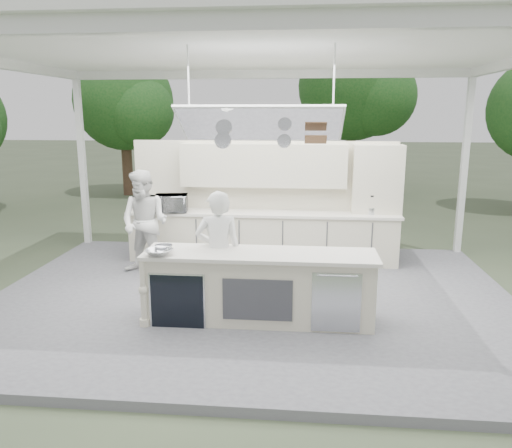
# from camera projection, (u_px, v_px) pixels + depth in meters

# --- Properties ---
(ground) EXTENTS (90.00, 90.00, 0.00)m
(ground) POSITION_uv_depth(u_px,v_px,m) (252.00, 303.00, 7.74)
(ground) COLOR #475238
(ground) RESTS_ON ground
(stage_deck) EXTENTS (8.00, 6.00, 0.12)m
(stage_deck) POSITION_uv_depth(u_px,v_px,m) (252.00, 299.00, 7.73)
(stage_deck) COLOR slate
(stage_deck) RESTS_ON ground
(tent) EXTENTS (8.20, 6.20, 3.86)m
(tent) POSITION_uv_depth(u_px,v_px,m) (252.00, 52.00, 6.92)
(tent) COLOR white
(tent) RESTS_ON ground
(demo_island) EXTENTS (3.10, 0.79, 0.95)m
(demo_island) POSITION_uv_depth(u_px,v_px,m) (258.00, 287.00, 6.71)
(demo_island) COLOR beige
(demo_island) RESTS_ON stage_deck
(back_counter) EXTENTS (5.08, 0.72, 0.95)m
(back_counter) POSITION_uv_depth(u_px,v_px,m) (262.00, 236.00, 9.46)
(back_counter) COLOR beige
(back_counter) RESTS_ON stage_deck
(back_wall_unit) EXTENTS (5.05, 0.48, 2.25)m
(back_wall_unit) POSITION_uv_depth(u_px,v_px,m) (287.00, 184.00, 9.41)
(back_wall_unit) COLOR beige
(back_wall_unit) RESTS_ON stage_deck
(tree_cluster) EXTENTS (19.55, 9.40, 5.85)m
(tree_cluster) POSITION_uv_depth(u_px,v_px,m) (277.00, 100.00, 16.53)
(tree_cluster) COLOR brown
(tree_cluster) RESTS_ON ground
(head_chef) EXTENTS (0.70, 0.53, 1.73)m
(head_chef) POSITION_uv_depth(u_px,v_px,m) (218.00, 252.00, 6.92)
(head_chef) COLOR silver
(head_chef) RESTS_ON stage_deck
(sous_chef) EXTENTS (1.02, 0.88, 1.82)m
(sous_chef) POSITION_uv_depth(u_px,v_px,m) (145.00, 223.00, 8.60)
(sous_chef) COLOR silver
(sous_chef) RESTS_ON stage_deck
(toaster_oven) EXTENTS (0.65, 0.49, 0.33)m
(toaster_oven) POSITION_uv_depth(u_px,v_px,m) (171.00, 203.00, 9.28)
(toaster_oven) COLOR #AEB0B5
(toaster_oven) RESTS_ON back_counter
(bowl_large) EXTENTS (0.43, 0.43, 0.08)m
(bowl_large) POSITION_uv_depth(u_px,v_px,m) (159.00, 252.00, 6.48)
(bowl_large) COLOR silver
(bowl_large) RESTS_ON demo_island
(bowl_small) EXTENTS (0.28, 0.28, 0.08)m
(bowl_small) POSITION_uv_depth(u_px,v_px,m) (163.00, 248.00, 6.70)
(bowl_small) COLOR silver
(bowl_small) RESTS_ON demo_island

